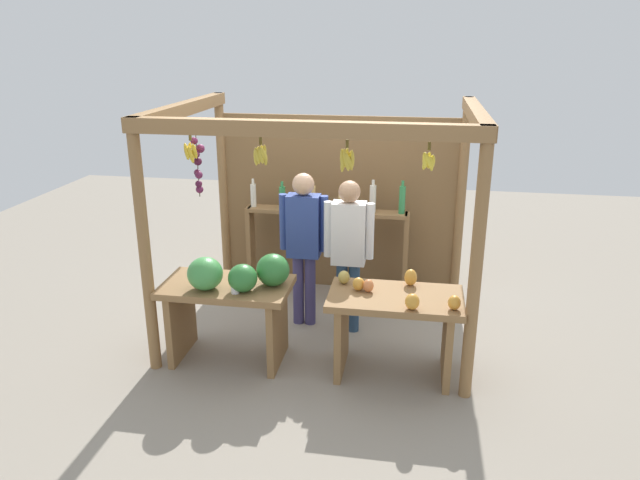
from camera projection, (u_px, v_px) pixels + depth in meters
ground_plane at (323, 325)px, 6.07m from camera, size 12.00×12.00×0.00m
market_stall at (330, 189)px, 6.04m from camera, size 2.81×2.18×2.20m
fruit_counter_left at (232, 293)px, 5.21m from camera, size 1.13×0.67×1.02m
fruit_counter_right at (394, 316)px, 5.06m from camera, size 1.13×0.64×0.88m
bottle_shelf_unit at (327, 229)px, 6.55m from camera, size 1.80×0.22×1.36m
vendor_man at (304, 236)px, 5.83m from camera, size 0.48×0.21×1.57m
vendor_woman at (349, 244)px, 5.69m from camera, size 0.48×0.21×1.53m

